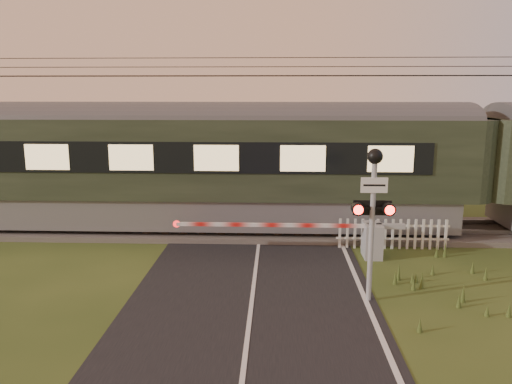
{
  "coord_description": "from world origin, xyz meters",
  "views": [
    {
      "loc": [
        0.57,
        -10.96,
        4.97
      ],
      "look_at": [
        -0.02,
        3.2,
        2.11
      ],
      "focal_mm": 35.0,
      "sensor_mm": 36.0,
      "label": 1
    }
  ],
  "objects_px": {
    "boom_gate": "(360,238)",
    "train": "(479,166)",
    "picket_fence": "(393,234)",
    "crossing_signal": "(373,198)"
  },
  "relations": [
    {
      "from": "boom_gate",
      "to": "train",
      "type": "bearing_deg",
      "value": 31.56
    },
    {
      "from": "boom_gate",
      "to": "crossing_signal",
      "type": "relative_size",
      "value": 1.91
    },
    {
      "from": "train",
      "to": "crossing_signal",
      "type": "relative_size",
      "value": 12.45
    },
    {
      "from": "train",
      "to": "picket_fence",
      "type": "xyz_separation_m",
      "value": [
        -3.3,
        -1.89,
        -1.93
      ]
    },
    {
      "from": "train",
      "to": "boom_gate",
      "type": "relative_size",
      "value": 6.52
    },
    {
      "from": "boom_gate",
      "to": "picket_fence",
      "type": "distance_m",
      "value": 1.45
    },
    {
      "from": "train",
      "to": "crossing_signal",
      "type": "height_order",
      "value": "train"
    },
    {
      "from": "crossing_signal",
      "to": "picket_fence",
      "type": "bearing_deg",
      "value": 70.19
    },
    {
      "from": "train",
      "to": "crossing_signal",
      "type": "bearing_deg",
      "value": -128.5
    },
    {
      "from": "train",
      "to": "crossing_signal",
      "type": "distance_m",
      "value": 7.69
    }
  ]
}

